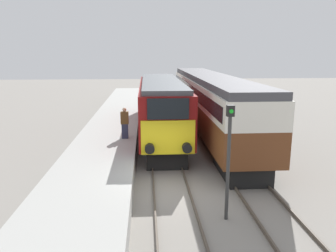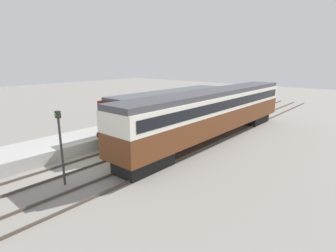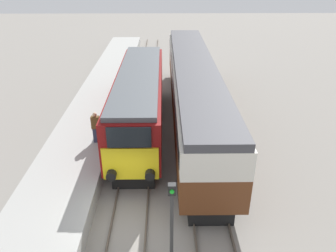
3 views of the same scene
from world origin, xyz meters
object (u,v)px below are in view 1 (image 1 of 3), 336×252
locomotive (161,107)px  signal_post (229,154)px  passenger_carriage (209,98)px  person_on_platform (125,123)px

locomotive → signal_post: bearing=-81.1°
locomotive → passenger_carriage: passenger_carriage is taller
locomotive → passenger_carriage: bearing=22.5°
person_on_platform → signal_post: 8.96m
locomotive → signal_post: signal_post is taller
person_on_platform → signal_post: size_ratio=0.44×
locomotive → person_on_platform: bearing=-128.1°
passenger_carriage → signal_post: passenger_carriage is taller
signal_post → passenger_carriage: bearing=82.1°
person_on_platform → signal_post: (3.90, -8.04, 0.64)m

